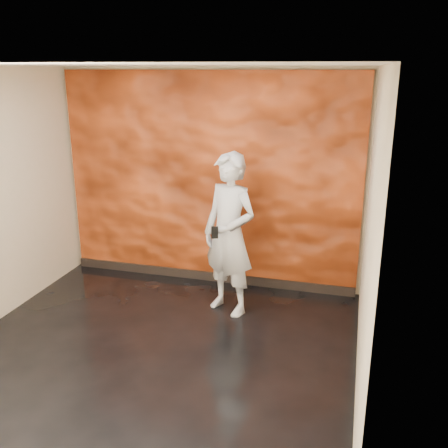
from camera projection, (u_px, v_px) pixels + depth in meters
room at (146, 223)px, 4.64m from camera, size 4.02×4.02×2.81m
feature_wall at (208, 181)px, 6.45m from camera, size 3.90×0.06×2.75m
baseboard at (208, 276)px, 6.81m from camera, size 3.90×0.04×0.12m
man at (229, 235)px, 5.71m from camera, size 0.82×0.70×1.90m
phone at (215, 232)px, 5.47m from camera, size 0.08×0.04×0.14m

